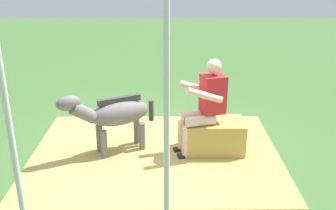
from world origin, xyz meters
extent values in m
plane|color=#426B33|center=(0.00, 0.00, 0.00)|extent=(24.00, 24.00, 0.00)
cube|color=tan|center=(-0.07, 0.19, 0.01)|extent=(3.41, 2.60, 0.02)
cube|color=tan|center=(-0.90, 0.10, 0.23)|extent=(0.80, 0.51, 0.47)
cylinder|color=beige|center=(-0.68, 0.25, 0.54)|extent=(0.42, 0.24, 0.14)
cylinder|color=beige|center=(-0.49, 0.30, 0.23)|extent=(0.11, 0.11, 0.47)
cube|color=black|center=(-0.49, 0.30, 0.03)|extent=(0.24, 0.15, 0.06)
cylinder|color=beige|center=(-0.63, 0.06, 0.54)|extent=(0.42, 0.24, 0.14)
cylinder|color=beige|center=(-0.44, 0.11, 0.23)|extent=(0.11, 0.11, 0.47)
cube|color=black|center=(-0.44, 0.11, 0.03)|extent=(0.24, 0.15, 0.06)
cube|color=red|center=(-0.85, 0.10, 0.87)|extent=(0.36, 0.35, 0.52)
cylinder|color=beige|center=(-0.72, 0.30, 0.92)|extent=(0.51, 0.22, 0.26)
cylinder|color=beige|center=(-0.63, -0.01, 0.92)|extent=(0.51, 0.22, 0.26)
sphere|color=beige|center=(-0.85, 0.10, 1.25)|extent=(0.20, 0.20, 0.20)
ellipsoid|color=slate|center=(0.41, 0.09, 0.59)|extent=(0.89, 0.66, 0.34)
cylinder|color=slate|center=(0.62, 0.30, 0.21)|extent=(0.09, 0.09, 0.42)
cylinder|color=slate|center=(0.71, 0.12, 0.21)|extent=(0.09, 0.09, 0.42)
cylinder|color=slate|center=(0.12, 0.06, 0.21)|extent=(0.09, 0.09, 0.42)
cylinder|color=slate|center=(0.20, -0.12, 0.21)|extent=(0.09, 0.09, 0.42)
cylinder|color=slate|center=(0.86, 0.31, 0.69)|extent=(0.41, 0.32, 0.33)
ellipsoid|color=slate|center=(1.02, 0.39, 0.85)|extent=(0.36, 0.28, 0.20)
cube|color=#3A3838|center=(0.41, 0.09, 0.78)|extent=(0.56, 0.32, 0.08)
cylinder|color=#3A3838|center=(-0.01, -0.12, 0.54)|extent=(0.07, 0.07, 0.30)
cylinder|color=silver|center=(-0.22, 1.68, 1.22)|extent=(0.06, 0.06, 2.45)
cylinder|color=silver|center=(1.24, 1.72, 1.22)|extent=(0.06, 0.06, 2.45)
camera|label=1|loc=(-0.22, 5.06, 2.64)|focal=42.07mm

